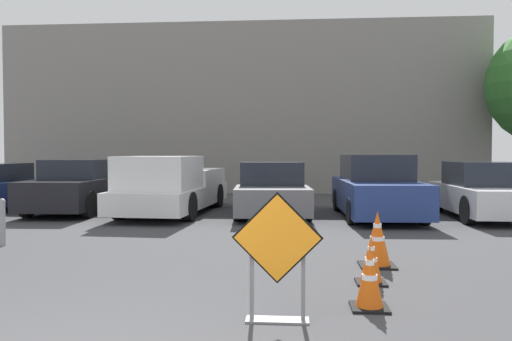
# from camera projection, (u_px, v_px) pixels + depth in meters

# --- Properties ---
(ground_plane) EXTENTS (96.00, 96.00, 0.00)m
(ground_plane) POSITION_uv_depth(u_px,v_px,m) (228.00, 216.00, 13.34)
(ground_plane) COLOR #3D3D3F
(road_closed_sign) EXTENTS (0.90, 0.20, 1.30)m
(road_closed_sign) POSITION_uv_depth(u_px,v_px,m) (277.00, 252.00, 4.91)
(road_closed_sign) COLOR black
(road_closed_sign) RESTS_ON ground_plane
(traffic_cone_nearest) EXTENTS (0.40, 0.40, 0.69)m
(traffic_cone_nearest) POSITION_uv_depth(u_px,v_px,m) (370.00, 278.00, 5.36)
(traffic_cone_nearest) COLOR black
(traffic_cone_nearest) RESTS_ON ground_plane
(traffic_cone_second) EXTENTS (0.38, 0.38, 0.62)m
(traffic_cone_second) POSITION_uv_depth(u_px,v_px,m) (371.00, 260.00, 6.40)
(traffic_cone_second) COLOR black
(traffic_cone_second) RESTS_ON ground_plane
(traffic_cone_third) EXTENTS (0.52, 0.52, 0.82)m
(traffic_cone_third) POSITION_uv_depth(u_px,v_px,m) (377.00, 239.00, 7.37)
(traffic_cone_third) COLOR black
(traffic_cone_third) RESTS_ON ground_plane
(parked_car_second) EXTENTS (1.91, 4.16, 1.49)m
(parked_car_second) POSITION_uv_depth(u_px,v_px,m) (78.00, 187.00, 14.17)
(parked_car_second) COLOR black
(parked_car_second) RESTS_ON ground_plane
(pickup_truck) EXTENTS (2.29, 5.46, 1.60)m
(pickup_truck) POSITION_uv_depth(u_px,v_px,m) (170.00, 188.00, 13.61)
(pickup_truck) COLOR silver
(pickup_truck) RESTS_ON ground_plane
(parked_car_third) EXTENTS (2.15, 4.38, 1.44)m
(parked_car_third) POSITION_uv_depth(u_px,v_px,m) (271.00, 191.00, 13.62)
(parked_car_third) COLOR slate
(parked_car_third) RESTS_ON ground_plane
(parked_car_fourth) EXTENTS (1.99, 4.56, 1.64)m
(parked_car_fourth) POSITION_uv_depth(u_px,v_px,m) (376.00, 189.00, 13.04)
(parked_car_fourth) COLOR navy
(parked_car_fourth) RESTS_ON ground_plane
(parked_car_fifth) EXTENTS (1.88, 4.16, 1.45)m
(parked_car_fifth) POSITION_uv_depth(u_px,v_px,m) (484.00, 192.00, 12.89)
(parked_car_fifth) COLOR silver
(parked_car_fifth) RESTS_ON ground_plane
(bollard_nearest) EXTENTS (0.12, 0.12, 0.86)m
(bollard_nearest) POSITION_uv_depth(u_px,v_px,m) (2.00, 221.00, 9.01)
(bollard_nearest) COLOR gray
(bollard_nearest) RESTS_ON ground_plane
(building_facade_backdrop) EXTENTS (20.39, 5.00, 7.15)m
(building_facade_backdrop) POSITION_uv_depth(u_px,v_px,m) (245.00, 112.00, 23.16)
(building_facade_backdrop) COLOR gray
(building_facade_backdrop) RESTS_ON ground_plane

